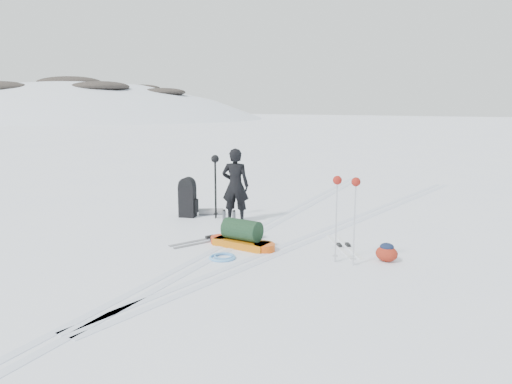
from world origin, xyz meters
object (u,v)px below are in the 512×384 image
expedition_rucksack (190,199)px  ski_poles_black (215,167)px  pulk_sled (242,236)px  skier (235,186)px

expedition_rucksack → ski_poles_black: 1.03m
pulk_sled → ski_poles_black: 2.73m
pulk_sled → ski_poles_black: ski_poles_black is taller
skier → pulk_sled: 2.15m
expedition_rucksack → pulk_sled: bearing=-50.4°
skier → expedition_rucksack: bearing=-16.0°
expedition_rucksack → ski_poles_black: ski_poles_black is taller
expedition_rucksack → ski_poles_black: (0.62, 0.16, 0.80)m
ski_poles_black → skier: bearing=6.9°
skier → pulk_sled: (1.19, -1.67, -0.65)m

